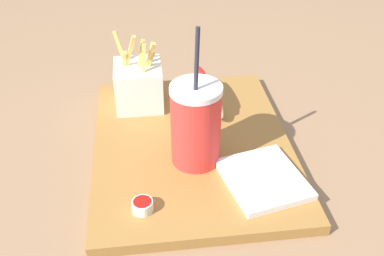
{
  "coord_description": "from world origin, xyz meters",
  "views": [
    {
      "loc": [
        0.66,
        -0.08,
        0.53
      ],
      "look_at": [
        0.0,
        0.0,
        0.05
      ],
      "focal_mm": 42.33,
      "sensor_mm": 36.0,
      "label": 1
    }
  ],
  "objects_px": {
    "hot_dog_1": "(205,95)",
    "napkin_stack": "(263,179)",
    "soda_cup": "(198,124)",
    "fries_basket": "(139,85)",
    "ketchup_cup_1": "(143,205)"
  },
  "relations": [
    {
      "from": "soda_cup",
      "to": "ketchup_cup_1",
      "type": "relative_size",
      "value": 7.55
    },
    {
      "from": "hot_dog_1",
      "to": "napkin_stack",
      "type": "bearing_deg",
      "value": 14.26
    },
    {
      "from": "soda_cup",
      "to": "hot_dog_1",
      "type": "relative_size",
      "value": 1.53
    },
    {
      "from": "ketchup_cup_1",
      "to": "napkin_stack",
      "type": "xyz_separation_m",
      "value": [
        -0.04,
        0.2,
        -0.0
      ]
    },
    {
      "from": "fries_basket",
      "to": "hot_dog_1",
      "type": "bearing_deg",
      "value": 79.62
    },
    {
      "from": "soda_cup",
      "to": "hot_dog_1",
      "type": "bearing_deg",
      "value": 167.35
    },
    {
      "from": "soda_cup",
      "to": "fries_basket",
      "type": "distance_m",
      "value": 0.22
    },
    {
      "from": "fries_basket",
      "to": "ketchup_cup_1",
      "type": "distance_m",
      "value": 0.31
    },
    {
      "from": "ketchup_cup_1",
      "to": "fries_basket",
      "type": "bearing_deg",
      "value": 179.06
    },
    {
      "from": "soda_cup",
      "to": "ketchup_cup_1",
      "type": "bearing_deg",
      "value": -41.73
    },
    {
      "from": "ketchup_cup_1",
      "to": "napkin_stack",
      "type": "bearing_deg",
      "value": 101.41
    },
    {
      "from": "soda_cup",
      "to": "hot_dog_1",
      "type": "xyz_separation_m",
      "value": [
        -0.17,
        0.04,
        -0.05
      ]
    },
    {
      "from": "hot_dog_1",
      "to": "ketchup_cup_1",
      "type": "distance_m",
      "value": 0.31
    },
    {
      "from": "fries_basket",
      "to": "hot_dog_1",
      "type": "relative_size",
      "value": 0.97
    },
    {
      "from": "soda_cup",
      "to": "ketchup_cup_1",
      "type": "distance_m",
      "value": 0.16
    }
  ]
}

